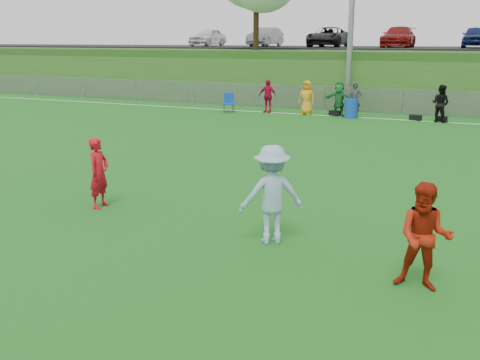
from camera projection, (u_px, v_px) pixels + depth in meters
The scene contains 13 objects.
ground at pixel (256, 259), 9.33m from camera, with size 120.00×120.00×0.00m, color #135D17.
sideline_far at pixel (397, 120), 25.30m from camera, with size 60.00×0.10×0.01m, color white.
fence at pixel (403, 101), 26.91m from camera, with size 58.00×0.06×1.30m.
berm at pixel (424, 72), 36.44m from camera, with size 120.00×18.00×3.00m, color #274A15.
parking_lot at pixel (429, 48), 37.82m from camera, with size 120.00×12.00×0.10m, color black.
car_row at pixel (411, 37), 37.18m from camera, with size 32.04×5.18×1.44m.
spectator_row at pixel (342, 99), 26.09m from camera, with size 9.44×0.90×1.69m.
gear_bags at pixel (420, 118), 24.96m from camera, with size 7.93×0.51×0.26m.
player_red_left at pixel (99, 173), 12.01m from camera, with size 0.58×0.38×1.60m, color red.
player_red_center at pixel (425, 237), 8.02m from camera, with size 0.82×0.64×1.68m, color #A41D0B.
player_blue at pixel (272, 195), 9.88m from camera, with size 1.20×0.69×1.86m, color #92B2CA.
recycling_bin at pixel (351, 108), 25.72m from camera, with size 0.62×0.62×0.93m, color #1047AF.
camp_chair at pixel (228, 107), 27.76m from camera, with size 0.69×0.69×0.98m.
Camera 1 is at (3.19, -8.06, 3.73)m, focal length 40.00 mm.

